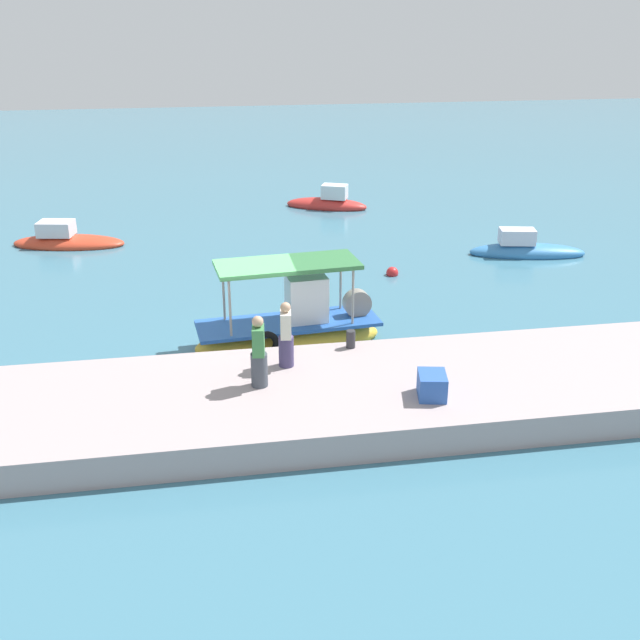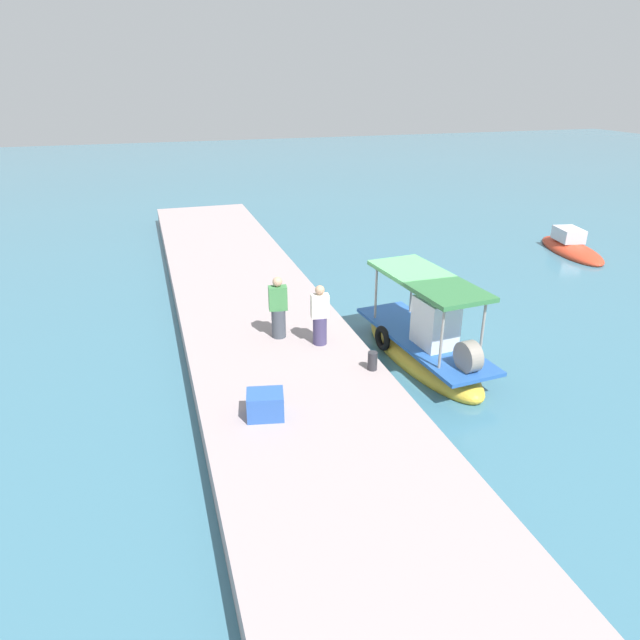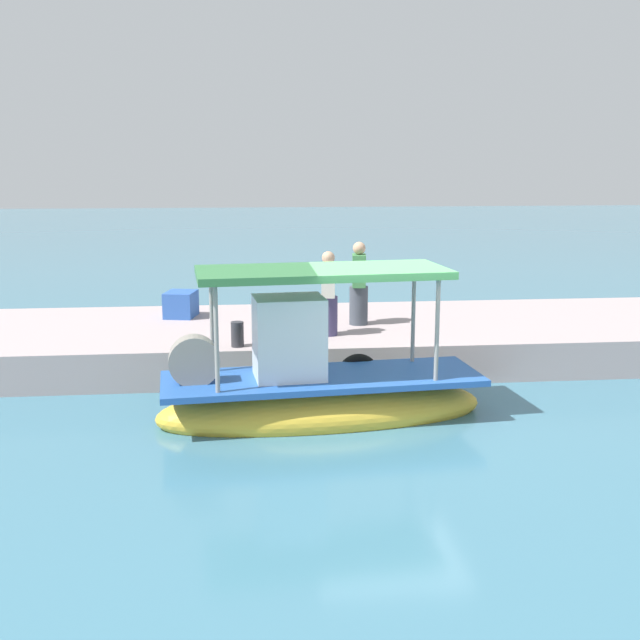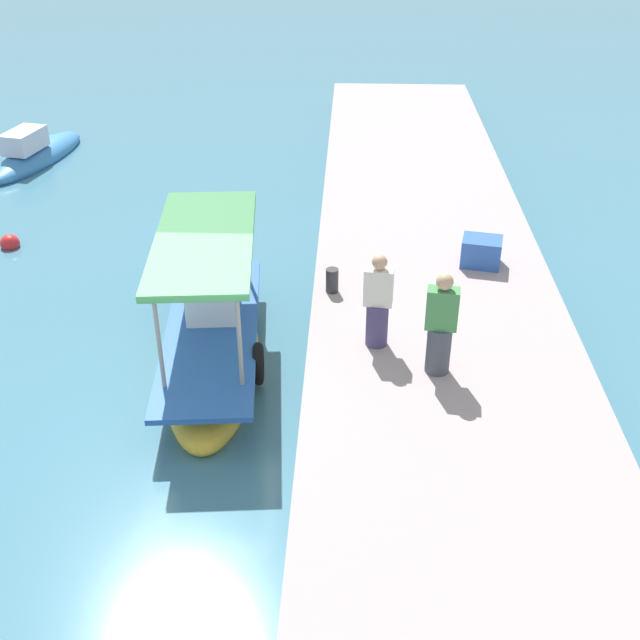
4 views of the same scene
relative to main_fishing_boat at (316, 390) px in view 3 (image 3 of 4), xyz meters
name	(u,v)px [view 3 (image 3 of 4)]	position (x,y,z in m)	size (l,w,h in m)	color
ground_plane	(389,418)	(-1.20, 0.09, -0.49)	(120.00, 120.00, 0.00)	teal
dock_quay	(353,339)	(-1.20, -4.08, -0.12)	(36.00, 4.69, 0.75)	#A89798
main_fishing_boat	(316,390)	(0.00, 0.00, 0.00)	(5.51, 2.09, 2.84)	gold
fisherman_near_bollard	(359,287)	(-1.27, -3.86, 1.05)	(0.44, 0.53, 1.76)	#404751
fisherman_by_crate	(328,297)	(-0.52, -2.90, 1.02)	(0.42, 0.50, 1.68)	#423A63
mooring_bollard	(237,334)	(1.28, -2.10, 0.49)	(0.24, 0.24, 0.47)	#2D2D33
cargo_crate	(181,304)	(2.55, -5.07, 0.54)	(0.78, 0.62, 0.57)	#2E59AF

